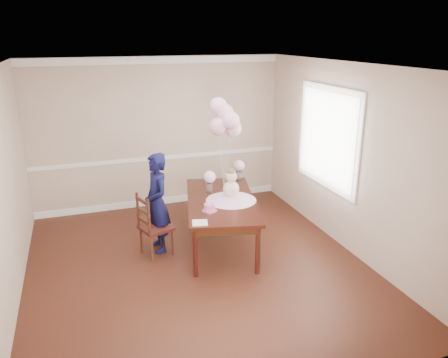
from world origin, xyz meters
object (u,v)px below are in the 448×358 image
at_px(birthday_cake, 209,207).
at_px(woman, 157,203).
at_px(dining_chair_seat, 156,228).
at_px(dining_table_top, 221,201).

bearing_deg(birthday_cake, woman, 139.90).
height_order(birthday_cake, dining_chair_seat, birthday_cake).
bearing_deg(woman, dining_table_top, 72.90).
xyz_separation_m(birthday_cake, dining_chair_seat, (-0.69, 0.38, -0.37)).
height_order(dining_table_top, dining_chair_seat, dining_table_top).
bearing_deg(dining_table_top, birthday_cake, -113.96).
bearing_deg(dining_table_top, dining_chair_seat, -166.53).
bearing_deg(birthday_cake, dining_chair_seat, 150.76).
distance_m(dining_table_top, birthday_cake, 0.49).
relative_size(dining_table_top, woman, 1.33).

